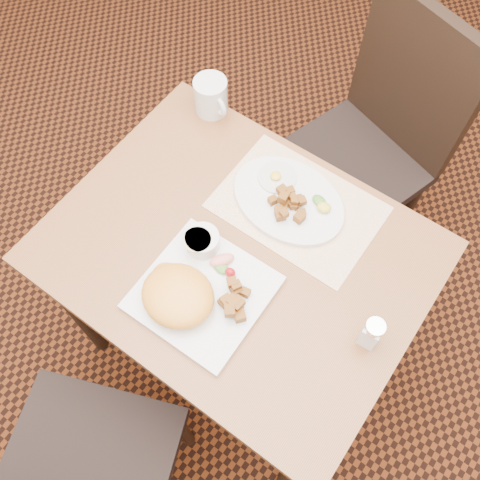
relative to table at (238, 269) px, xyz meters
The scene contains 15 objects.
ground 0.64m from the table, ahead, with size 8.00×8.00×0.00m, color black.
table is the anchor object (origin of this frame).
chair_far 0.67m from the table, 84.88° to the left, with size 0.53×0.54×0.97m.
placemat 0.22m from the table, 74.06° to the left, with size 0.40×0.28×0.00m, color white.
plate_square 0.18m from the table, 89.06° to the right, with size 0.28×0.28×0.02m, color silver.
plate_oval 0.22m from the table, 82.11° to the left, with size 0.30×0.23×0.02m, color silver, non-canonical shape.
hollandaise_mound 0.25m from the table, 98.92° to the right, with size 0.18×0.15×0.06m.
ramekin 0.17m from the table, 147.16° to the right, with size 0.08×0.09×0.05m.
garnish_sq 0.15m from the table, 86.67° to the right, with size 0.08×0.07×0.03m.
fried_egg 0.26m from the table, 98.51° to the left, with size 0.10×0.10×0.02m.
garnish_ov 0.27m from the table, 63.69° to the left, with size 0.06×0.05×0.02m.
salt_shaker 0.40m from the table, ahead, with size 0.04×0.04×0.10m.
coffee_mug 0.48m from the table, 134.91° to the left, with size 0.12×0.09×0.10m.
home_fries_sq 0.20m from the table, 56.53° to the right, with size 0.09×0.09×0.04m.
home_fries_ov 0.22m from the table, 76.50° to the left, with size 0.11×0.10×0.04m.
Camera 1 is at (0.34, -0.46, 1.92)m, focal length 40.00 mm.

